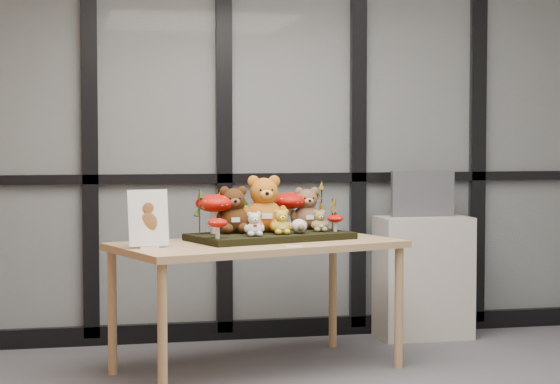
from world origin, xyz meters
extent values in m
plane|color=#B7B5AD|center=(0.00, 2.50, 1.40)|extent=(5.00, 0.00, 5.00)
cube|color=#2D383F|center=(0.00, 2.47, 1.40)|extent=(4.90, 0.02, 2.70)
cube|color=black|center=(0.00, 2.47, 0.06)|extent=(4.90, 0.06, 0.12)
cube|color=black|center=(0.00, 2.47, 1.05)|extent=(4.90, 0.06, 0.06)
cube|color=black|center=(-1.30, 2.47, 1.40)|extent=(0.10, 0.06, 2.70)
cube|color=black|center=(-0.45, 2.47, 1.40)|extent=(0.10, 0.06, 2.70)
cube|color=black|center=(0.45, 2.47, 1.40)|extent=(0.10, 0.06, 2.70)
cube|color=black|center=(1.30, 2.47, 1.40)|extent=(0.10, 0.06, 2.70)
cube|color=tan|center=(-0.42, 1.54, 0.71)|extent=(1.72, 1.22, 0.04)
cylinder|color=tan|center=(-1.01, 0.99, 0.35)|extent=(0.05, 0.05, 0.69)
cylinder|color=tan|center=(-1.22, 1.64, 0.35)|extent=(0.05, 0.05, 0.69)
cylinder|color=tan|center=(0.38, 1.44, 0.35)|extent=(0.05, 0.05, 0.69)
cylinder|color=tan|center=(0.17, 2.09, 0.35)|extent=(0.05, 0.05, 0.69)
cube|color=black|center=(-0.32, 1.63, 0.75)|extent=(0.99, 0.70, 0.04)
cube|color=silver|center=(-1.04, 1.36, 0.74)|extent=(0.11, 0.08, 0.01)
cube|color=white|center=(-1.04, 1.36, 0.89)|extent=(0.22, 0.09, 0.30)
ellipsoid|color=brown|center=(-1.04, 1.35, 0.86)|extent=(0.10, 0.01, 0.11)
ellipsoid|color=brown|center=(-1.04, 1.35, 0.94)|extent=(0.06, 0.01, 0.06)
cube|color=white|center=(-0.27, 1.26, 0.73)|extent=(0.09, 0.03, 0.00)
cube|color=#AEA69B|center=(0.83, 2.26, 0.40)|extent=(0.60, 0.35, 0.79)
cube|color=#4F5157|center=(0.83, 2.28, 0.94)|extent=(0.42, 0.04, 0.30)
cube|color=black|center=(0.83, 2.26, 0.94)|extent=(0.37, 0.00, 0.25)
camera|label=1|loc=(-1.52, -3.97, 1.31)|focal=65.00mm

